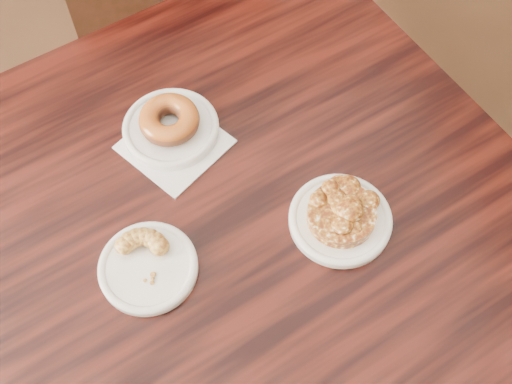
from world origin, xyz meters
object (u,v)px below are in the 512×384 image
object	(u,v)px
chair_far	(170,16)
cruller_fragment	(146,262)
glazed_donut	(169,120)
apple_fritter	(342,213)
cafe_table	(239,302)

from	to	relation	value
chair_far	cruller_fragment	size ratio (longest dim) A/B	9.24
glazed_donut	apple_fritter	distance (m)	0.31
glazed_donut	cruller_fragment	distance (m)	0.24
glazed_donut	cruller_fragment	xyz separation A→B (m)	(-0.09, -0.23, -0.01)
glazed_donut	apple_fritter	bearing A→B (deg)	-50.10
cruller_fragment	chair_far	bearing A→B (deg)	75.97
cafe_table	chair_far	size ratio (longest dim) A/B	1.02
cafe_table	apple_fritter	bearing A→B (deg)	-35.43
chair_far	cafe_table	bearing A→B (deg)	88.38
apple_fritter	glazed_donut	bearing A→B (deg)	129.90
cafe_table	cruller_fragment	distance (m)	0.43
cafe_table	apple_fritter	world-z (taller)	apple_fritter
apple_fritter	chair_far	bearing A→B (deg)	97.03
chair_far	cruller_fragment	bearing A→B (deg)	78.39
glazed_donut	cruller_fragment	size ratio (longest dim) A/B	1.01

